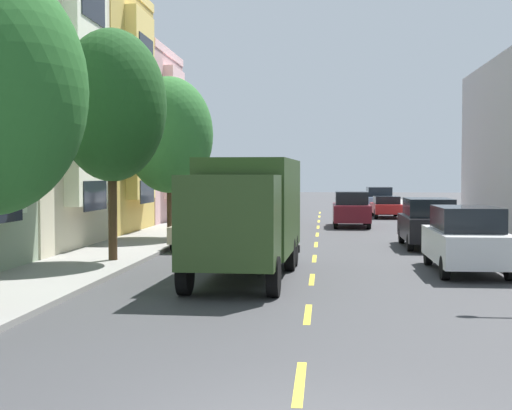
# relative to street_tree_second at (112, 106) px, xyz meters

# --- Properties ---
(ground_plane) EXTENTS (160.00, 160.00, 0.00)m
(ground_plane) POSITION_rel_street_tree_second_xyz_m (6.40, 15.16, -5.05)
(ground_plane) COLOR #38383A
(sidewalk_left) EXTENTS (3.20, 120.00, 0.14)m
(sidewalk_left) POSITION_rel_street_tree_second_xyz_m (-0.70, 13.16, -4.98)
(sidewalk_left) COLOR gray
(sidewalk_left) RESTS_ON ground_plane
(sidewalk_right) EXTENTS (3.20, 120.00, 0.14)m
(sidewalk_right) POSITION_rel_street_tree_second_xyz_m (13.50, 13.16, -4.98)
(sidewalk_right) COLOR gray
(sidewalk_right) RESTS_ON ground_plane
(lane_centerline_dashes) EXTENTS (0.14, 47.20, 0.01)m
(lane_centerline_dashes) POSITION_rel_street_tree_second_xyz_m (6.40, 9.66, -5.05)
(lane_centerline_dashes) COLOR yellow
(lane_centerline_dashes) RESTS_ON ground_plane
(townhouse_fourth_mustard) EXTENTS (13.09, 7.80, 11.81)m
(townhouse_fourth_mustard) POSITION_rel_street_tree_second_xyz_m (-8.44, 11.68, 0.65)
(townhouse_fourth_mustard) COLOR tan
(townhouse_fourth_mustard) RESTS_ON ground_plane
(townhouse_fifth_rose) EXTENTS (12.31, 7.80, 10.14)m
(townhouse_fifth_rose) POSITION_rel_street_tree_second_xyz_m (-8.04, 19.68, -0.18)
(townhouse_fifth_rose) COLOR #CC9E9E
(townhouse_fifth_rose) RESTS_ON ground_plane
(street_tree_second) EXTENTS (3.47, 3.47, 7.35)m
(street_tree_second) POSITION_rel_street_tree_second_xyz_m (0.00, 0.00, 0.00)
(street_tree_second) COLOR #47331E
(street_tree_second) RESTS_ON sidewalk_left
(street_tree_third) EXTENTS (3.84, 3.84, 6.97)m
(street_tree_third) POSITION_rel_street_tree_second_xyz_m (-0.00, 8.58, -0.47)
(street_tree_third) COLOR #47331E
(street_tree_third) RESTS_ON sidewalk_left
(delivery_box_truck) EXTENTS (2.66, 8.02, 3.31)m
(delivery_box_truck) POSITION_rel_street_tree_second_xyz_m (4.61, -2.49, -3.16)
(delivery_box_truck) COLOR #2D471E
(delivery_box_truck) RESTS_ON ground_plane
(parked_sedan_red) EXTENTS (1.89, 4.54, 1.43)m
(parked_sedan_red) POSITION_rel_street_tree_second_xyz_m (10.81, 26.32, -4.30)
(parked_sedan_red) COLOR #AD1E1E
(parked_sedan_red) RESTS_ON ground_plane
(parked_suv_white) EXTENTS (1.96, 4.80, 1.93)m
(parked_suv_white) POSITION_rel_street_tree_second_xyz_m (10.87, -0.95, -4.07)
(parked_suv_white) COLOR silver
(parked_suv_white) RESTS_ON ground_plane
(parked_hatchback_forest) EXTENTS (1.77, 4.01, 1.50)m
(parked_hatchback_forest) POSITION_rel_street_tree_second_xyz_m (2.07, 23.26, -4.30)
(parked_hatchback_forest) COLOR #194C28
(parked_hatchback_forest) RESTS_ON ground_plane
(parked_suv_sky) EXTENTS (2.00, 4.82, 1.93)m
(parked_suv_sky) POSITION_rel_street_tree_second_xyz_m (10.77, 32.26, -4.07)
(parked_suv_sky) COLOR #7A9EC6
(parked_suv_sky) RESTS_ON ground_plane
(parked_suv_teal) EXTENTS (1.95, 4.80, 1.93)m
(parked_suv_teal) POSITION_rel_street_tree_second_xyz_m (2.00, 37.56, -4.07)
(parked_suv_teal) COLOR #195B60
(parked_suv_teal) RESTS_ON ground_plane
(parked_sedan_orange) EXTENTS (1.91, 4.54, 1.43)m
(parked_sedan_orange) POSITION_rel_street_tree_second_xyz_m (1.98, 12.67, -4.30)
(parked_sedan_orange) COLOR orange
(parked_sedan_orange) RESTS_ON ground_plane
(parked_suv_black) EXTENTS (1.98, 4.81, 1.93)m
(parked_suv_black) POSITION_rel_street_tree_second_xyz_m (10.80, 6.45, -4.07)
(parked_suv_black) COLOR black
(parked_suv_black) RESTS_ON ground_plane
(parked_wagon_champagne) EXTENTS (1.92, 4.74, 1.50)m
(parked_wagon_champagne) POSITION_rel_street_tree_second_xyz_m (2.02, 5.63, -4.25)
(parked_wagon_champagne) COLOR tan
(parked_wagon_champagne) RESTS_ON ground_plane
(moving_burgundy_sedan) EXTENTS (1.95, 4.80, 1.93)m
(moving_burgundy_sedan) POSITION_rel_street_tree_second_xyz_m (8.20, 17.69, -4.07)
(moving_burgundy_sedan) COLOR maroon
(moving_burgundy_sedan) RESTS_ON ground_plane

